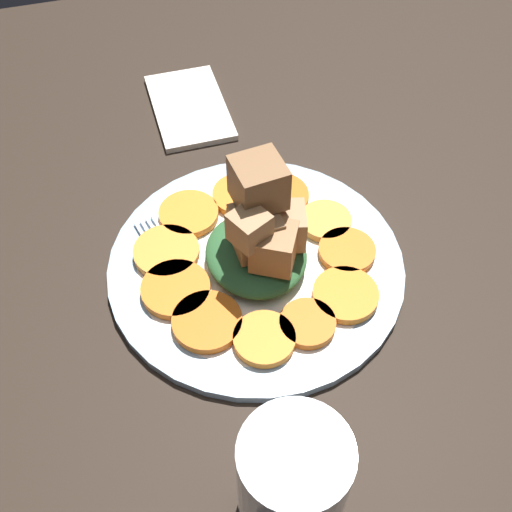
# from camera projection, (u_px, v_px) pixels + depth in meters

# --- Properties ---
(table_slab) EXTENTS (1.20, 1.20, 0.02)m
(table_slab) POSITION_uv_depth(u_px,v_px,m) (256.00, 274.00, 0.69)
(table_slab) COLOR black
(table_slab) RESTS_ON ground
(plate) EXTENTS (0.31, 0.31, 0.01)m
(plate) POSITION_uv_depth(u_px,v_px,m) (256.00, 265.00, 0.67)
(plate) COLOR #99B7D1
(plate) RESTS_ON table_slab
(carrot_slice_0) EXTENTS (0.07, 0.07, 0.01)m
(carrot_slice_0) POSITION_uv_depth(u_px,v_px,m) (189.00, 214.00, 0.71)
(carrot_slice_0) COLOR orange
(carrot_slice_0) RESTS_ON plate
(carrot_slice_1) EXTENTS (0.07, 0.07, 0.01)m
(carrot_slice_1) POSITION_uv_depth(u_px,v_px,m) (166.00, 252.00, 0.67)
(carrot_slice_1) COLOR orange
(carrot_slice_1) RESTS_ON plate
(carrot_slice_2) EXTENTS (0.07, 0.07, 0.01)m
(carrot_slice_2) POSITION_uv_depth(u_px,v_px,m) (176.00, 289.00, 0.64)
(carrot_slice_2) COLOR orange
(carrot_slice_2) RESTS_ON plate
(carrot_slice_3) EXTENTS (0.07, 0.07, 0.01)m
(carrot_slice_3) POSITION_uv_depth(u_px,v_px,m) (207.00, 322.00, 0.62)
(carrot_slice_3) COLOR orange
(carrot_slice_3) RESTS_ON plate
(carrot_slice_4) EXTENTS (0.06, 0.06, 0.01)m
(carrot_slice_4) POSITION_uv_depth(u_px,v_px,m) (264.00, 339.00, 0.61)
(carrot_slice_4) COLOR orange
(carrot_slice_4) RESTS_ON plate
(carrot_slice_5) EXTENTS (0.05, 0.05, 0.01)m
(carrot_slice_5) POSITION_uv_depth(u_px,v_px,m) (307.00, 323.00, 0.62)
(carrot_slice_5) COLOR orange
(carrot_slice_5) RESTS_ON plate
(carrot_slice_6) EXTENTS (0.07, 0.07, 0.01)m
(carrot_slice_6) POSITION_uv_depth(u_px,v_px,m) (345.00, 295.00, 0.64)
(carrot_slice_6) COLOR orange
(carrot_slice_6) RESTS_ON plate
(carrot_slice_7) EXTENTS (0.06, 0.06, 0.01)m
(carrot_slice_7) POSITION_uv_depth(u_px,v_px,m) (347.00, 251.00, 0.67)
(carrot_slice_7) COLOR orange
(carrot_slice_7) RESTS_ON plate
(carrot_slice_8) EXTENTS (0.06, 0.06, 0.01)m
(carrot_slice_8) POSITION_uv_depth(u_px,v_px,m) (325.00, 221.00, 0.70)
(carrot_slice_8) COLOR orange
(carrot_slice_8) RESTS_ON plate
(carrot_slice_9) EXTENTS (0.07, 0.07, 0.01)m
(carrot_slice_9) POSITION_uv_depth(u_px,v_px,m) (278.00, 196.00, 0.72)
(carrot_slice_9) COLOR #D76215
(carrot_slice_9) RESTS_ON plate
(carrot_slice_10) EXTENTS (0.06, 0.06, 0.01)m
(carrot_slice_10) POSITION_uv_depth(u_px,v_px,m) (241.00, 195.00, 0.72)
(carrot_slice_10) COLOR orange
(carrot_slice_10) RESTS_ON plate
(center_pile) EXTENTS (0.12, 0.11, 0.12)m
(center_pile) POSITION_uv_depth(u_px,v_px,m) (260.00, 235.00, 0.64)
(center_pile) COLOR #2D6033
(center_pile) RESTS_ON plate
(fork) EXTENTS (0.17, 0.06, 0.00)m
(fork) POSITION_uv_depth(u_px,v_px,m) (175.00, 272.00, 0.66)
(fork) COLOR silver
(fork) RESTS_ON plate
(water_glass) EXTENTS (0.08, 0.08, 0.12)m
(water_glass) POSITION_uv_depth(u_px,v_px,m) (292.00, 484.00, 0.47)
(water_glass) COLOR silver
(water_glass) RESTS_ON table_slab
(napkin) EXTENTS (0.15, 0.09, 0.01)m
(napkin) POSITION_uv_depth(u_px,v_px,m) (189.00, 107.00, 0.84)
(napkin) COLOR silver
(napkin) RESTS_ON table_slab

